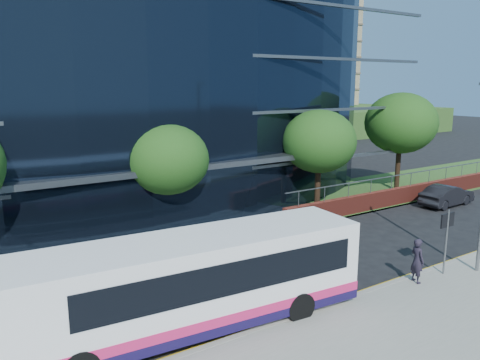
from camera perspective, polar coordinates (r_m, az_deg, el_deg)
ground at (r=19.68m, az=12.01°, el=-12.77°), size 200.00×200.00×0.00m
pavement_near at (r=16.93m, az=24.67°, el=-17.61°), size 80.00×8.00×0.15m
kerb at (r=19.03m, az=14.21°, el=-13.49°), size 80.00×0.25×0.16m
yellow_line_outer at (r=19.18m, az=13.75°, el=-13.50°), size 80.00×0.08×0.01m
yellow_line_inner at (r=19.27m, az=13.42°, el=-13.36°), size 80.00×0.08×0.01m
far_forecourt at (r=25.73m, az=-16.03°, el=-6.93°), size 50.00×8.00×0.10m
grass_verge at (r=44.48m, az=23.92°, el=0.30°), size 36.00×8.00×0.12m
glass_office at (r=34.48m, az=-18.58°, el=10.98°), size 44.00×23.10×16.00m
retaining_wall at (r=39.12m, az=25.30°, el=-0.43°), size 34.00×0.40×2.11m
guard_railings at (r=21.33m, az=-18.05°, el=-8.76°), size 24.00×0.05×1.10m
apartment_block at (r=82.96m, az=-0.44°, el=13.79°), size 60.00×42.00×30.00m
street_sign at (r=21.38m, az=23.92°, el=-5.41°), size 0.85×0.09×2.80m
tree_far_b at (r=24.40m, az=-8.78°, el=2.46°), size 4.29×4.29×6.05m
tree_far_c at (r=29.50m, az=9.62°, el=4.65°), size 4.62×4.62×6.51m
tree_far_d at (r=36.74m, az=19.02°, el=6.56°), size 5.28×5.28×7.44m
tree_dist_e at (r=64.25m, az=1.92°, el=8.53°), size 4.62×4.62×6.51m
tree_dist_f at (r=76.04m, az=11.05°, el=8.56°), size 4.29×4.29×6.05m
city_bus at (r=15.70m, az=-5.36°, el=-12.26°), size 12.02×3.59×3.21m
parked_car at (r=34.26m, az=23.90°, el=-1.72°), size 4.40×1.68×1.43m
pedestrian at (r=20.40m, az=20.80°, el=-9.16°), size 0.59×0.76×1.84m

